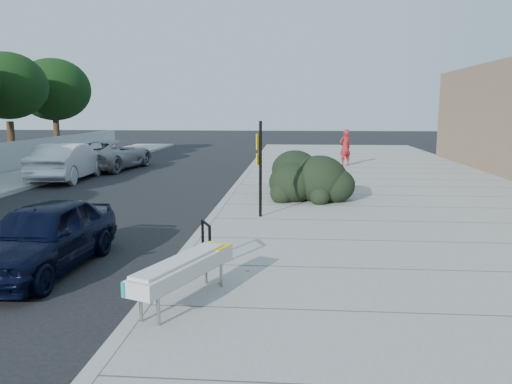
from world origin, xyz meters
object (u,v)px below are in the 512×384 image
sign_post (260,163)px  suv_silver (112,155)px  pedestrian (345,147)px  bench (184,269)px  sedan_navy (42,236)px  bike_rack (206,239)px  wagon_silver (68,162)px

sign_post → suv_silver: 14.18m
pedestrian → suv_silver: bearing=-25.4°
bench → sign_post: sign_post is taller
sedan_navy → pedestrian: size_ratio=2.11×
bike_rack → sedan_navy: (-3.10, -0.12, 0.03)m
bench → pedestrian: (4.18, 18.80, 0.40)m
bench → suv_silver: bearing=135.2°
sedan_navy → bench: bearing=-26.7°
wagon_silver → pedestrian: size_ratio=2.61×
sign_post → wagon_silver: (-8.79, 7.37, -0.81)m
bench → sedan_navy: bearing=172.5°
bike_rack → wagon_silver: bearing=99.7°
suv_silver → pedestrian: size_ratio=2.87×
pedestrian → bike_rack: bearing=44.9°
wagon_silver → pedestrian: pedestrian is taller
bench → sedan_navy: (-3.10, 1.73, -0.01)m
sign_post → pedestrian: (3.48, 12.63, -0.53)m
bike_rack → wagon_silver: wagon_silver is taller
pedestrian → bench: bearing=46.3°
sign_post → suv_silver: sign_post is taller
sedan_navy → wagon_silver: bearing=115.4°
bike_rack → pedestrian: (4.17, 16.95, 0.44)m
sign_post → sedan_navy: bearing=-108.9°
wagon_silver → sign_post: bearing=137.0°
sedan_navy → pedestrian: 18.56m
bike_rack → sign_post: sign_post is taller
suv_silver → pedestrian: pedestrian is taller
sedan_navy → pedestrian: (7.27, 17.07, 0.41)m
wagon_silver → bike_rack: bearing=121.7°
bike_rack → sedan_navy: 3.10m
bench → suv_silver: (-7.65, 17.59, 0.07)m
wagon_silver → suv_silver: (0.45, 4.05, -0.06)m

